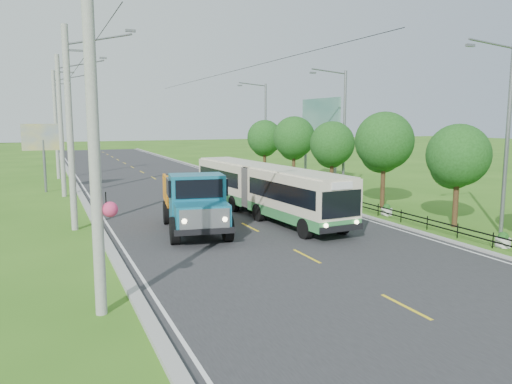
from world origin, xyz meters
TOP-DOWN VIEW (x-y plane):
  - ground at (0.00, 0.00)m, footprint 240.00×240.00m
  - road at (0.00, 20.00)m, footprint 14.00×120.00m
  - curb_left at (-7.20, 20.00)m, footprint 0.40×120.00m
  - curb_right at (7.15, 20.00)m, footprint 0.30×120.00m
  - edge_line_left at (-6.65, 20.00)m, footprint 0.12×120.00m
  - edge_line_right at (6.65, 20.00)m, footprint 0.12×120.00m
  - centre_dash at (0.00, 0.00)m, footprint 0.12×2.20m
  - railing_right at (8.00, 14.00)m, footprint 0.04×40.00m
  - pole_nearest at (-8.24, -3.00)m, footprint 3.51×0.44m
  - pole_near at (-8.26, 9.00)m, footprint 3.51×0.32m
  - pole_mid at (-8.26, 21.00)m, footprint 3.51×0.32m
  - pole_far at (-8.26, 33.00)m, footprint 3.51×0.32m
  - tree_second at (9.86, 2.14)m, footprint 3.18×3.26m
  - tree_third at (9.86, 8.14)m, footprint 3.60×3.62m
  - tree_fourth at (9.86, 14.14)m, footprint 3.24×3.31m
  - tree_fifth at (9.86, 20.14)m, footprint 3.48×3.52m
  - tree_back at (9.86, 26.14)m, footprint 3.30×3.36m
  - streetlight_near at (10.64, 0.00)m, footprint 3.02×0.20m
  - streetlight_mid at (10.64, 14.00)m, footprint 3.02×0.20m
  - streetlight_far at (10.64, 28.00)m, footprint 3.02×0.20m
  - planter_front at (8.60, -2.00)m, footprint 0.64×0.64m
  - planter_near at (8.60, 6.00)m, footprint 0.64×0.64m
  - planter_mid at (8.60, 14.00)m, footprint 0.64×0.64m
  - planter_far at (8.60, 22.00)m, footprint 0.64×0.64m
  - billboard_left at (-9.50, 24.00)m, footprint 3.00×0.20m
  - billboard_right at (12.30, 20.00)m, footprint 0.24×6.00m
  - bus at (2.01, 8.72)m, footprint 3.41×14.77m
  - dump_truck at (-2.85, 6.27)m, footprint 3.70×7.32m

SIDE VIEW (x-z plane):
  - ground at x=0.00m, z-range 0.00..0.00m
  - road at x=0.00m, z-range 0.00..0.02m
  - edge_line_left at x=-6.65m, z-range 0.02..0.02m
  - edge_line_right at x=6.65m, z-range 0.02..0.02m
  - centre_dash at x=0.00m, z-range 0.02..0.02m
  - curb_right at x=7.15m, z-range 0.00..0.10m
  - curb_left at x=-7.20m, z-range 0.00..0.15m
  - planter_front at x=8.60m, z-range -0.05..0.62m
  - planter_near at x=8.60m, z-range -0.05..0.62m
  - planter_mid at x=8.60m, z-range -0.05..0.62m
  - planter_far at x=8.60m, z-range -0.05..0.62m
  - railing_right at x=8.00m, z-range 0.00..0.60m
  - dump_truck at x=-2.85m, z-range 0.19..3.14m
  - bus at x=2.01m, z-range 0.29..3.11m
  - tree_second at x=9.86m, z-range 0.87..6.17m
  - tree_fourth at x=9.86m, z-range 0.89..6.29m
  - tree_back at x=9.86m, z-range 0.90..6.40m
  - tree_fifth at x=9.86m, z-range 0.95..6.75m
  - billboard_left at x=-9.50m, z-range 1.27..6.47m
  - tree_third at x=9.86m, z-range 0.99..6.99m
  - streetlight_near at x=10.64m, z-range 0.37..9.44m
  - streetlight_mid at x=10.64m, z-range 0.37..9.44m
  - streetlight_far at x=10.64m, z-range 0.37..9.44m
  - pole_nearest at x=-8.24m, z-range -0.06..9.94m
  - pole_near at x=-8.26m, z-range 0.09..10.09m
  - pole_mid at x=-8.26m, z-range 0.09..10.09m
  - pole_far at x=-8.26m, z-range 0.09..10.09m
  - billboard_right at x=12.30m, z-range 1.69..8.99m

